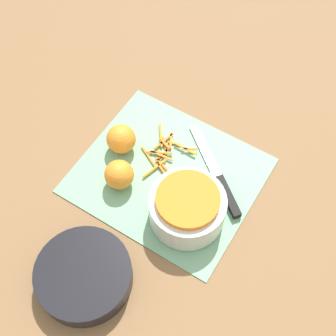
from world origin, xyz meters
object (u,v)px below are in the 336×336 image
Objects in this scene: orange_left at (119,175)px; orange_right at (121,139)px; bowl_speckled at (187,207)px; bowl_dark at (84,276)px.

orange_right reaches higher than orange_left.
bowl_speckled is at bearing 161.51° from orange_right.
orange_left is at bearing -73.03° from bowl_dark.
bowl_speckled is 0.27m from bowl_dark.
bowl_speckled reaches higher than bowl_dark.
orange_left is 0.97× the size of orange_right.
bowl_dark is 2.91× the size of orange_left.
bowl_dark is at bearing 111.33° from orange_right.
bowl_speckled is 0.25m from orange_right.
orange_right is (0.05, -0.08, 0.00)m from orange_left.
bowl_speckled is at bearing -177.91° from orange_left.
bowl_speckled is 0.84× the size of bowl_dark.
orange_right reaches higher than bowl_dark.
orange_right is (0.12, -0.32, 0.02)m from bowl_dark.
bowl_speckled is 2.45× the size of orange_left.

